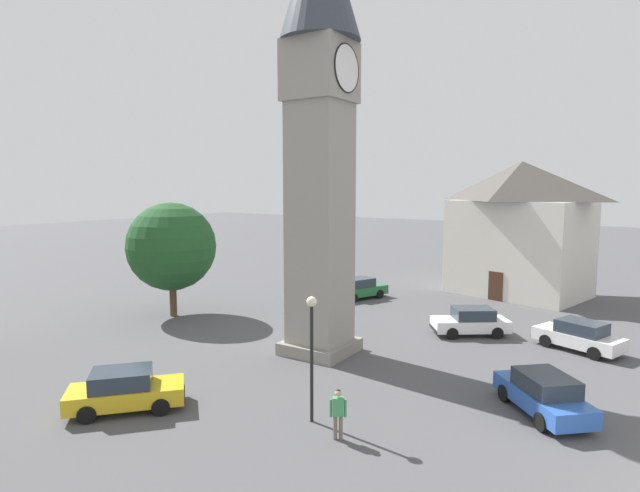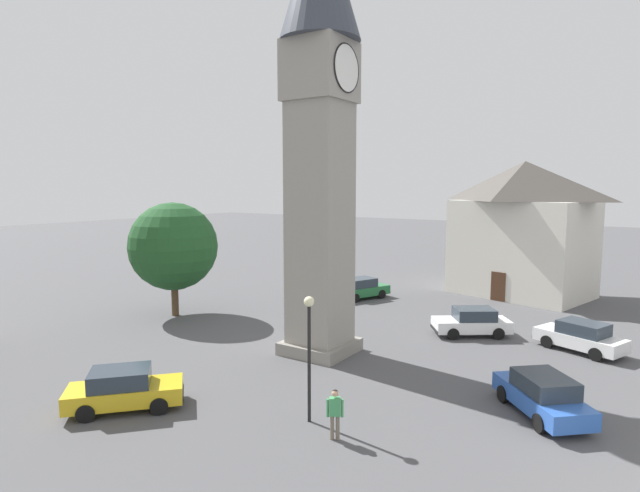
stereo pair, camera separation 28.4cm
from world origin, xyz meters
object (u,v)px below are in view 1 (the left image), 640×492
object	(u,v)px
car_silver_kerb	(125,390)
pedestrian	(338,410)
car_red_corner	(471,321)
car_black_far	(543,394)
car_white_side	(579,336)
lamp_post	(312,337)
clock_tower	(320,93)
tree	(171,247)
building_shop_left	(520,227)
car_blue_kerb	(359,288)

from	to	relation	value
car_silver_kerb	pedestrian	world-z (taller)	pedestrian
car_red_corner	car_black_far	world-z (taller)	same
car_white_side	lamp_post	bearing A→B (deg)	153.28
car_silver_kerb	car_black_far	size ratio (longest dim) A/B	1.00
car_silver_kerb	pedestrian	size ratio (longest dim) A/B	2.47
clock_tower	car_black_far	world-z (taller)	clock_tower
tree	building_shop_left	distance (m)	25.32
car_blue_kerb	tree	bearing A→B (deg)	145.26
lamp_post	tree	bearing A→B (deg)	64.19
clock_tower	tree	distance (m)	14.36
car_silver_kerb	car_white_side	size ratio (longest dim) A/B	0.94
building_shop_left	car_silver_kerb	bearing A→B (deg)	165.37
lamp_post	car_blue_kerb	bearing A→B (deg)	23.61
lamp_post	car_red_corner	bearing A→B (deg)	-6.59
car_white_side	car_black_far	xyz separation A→B (m)	(-8.78, 0.23, 0.00)
car_blue_kerb	car_black_far	size ratio (longest dim) A/B	1.06
car_silver_kerb	car_white_side	xyz separation A→B (m)	(16.74, -13.23, 0.00)
clock_tower	tree	world-z (taller)	clock_tower
tree	car_black_far	bearing A→B (deg)	-96.51
car_silver_kerb	car_black_far	xyz separation A→B (m)	(7.96, -13.00, 0.00)
building_shop_left	car_blue_kerb	bearing A→B (deg)	129.79
pedestrian	lamp_post	xyz separation A→B (m)	(0.61, 1.43, 2.03)
car_red_corner	tree	xyz separation A→B (m)	(-6.02, 17.21, 3.69)
clock_tower	lamp_post	bearing A→B (deg)	-149.45
building_shop_left	car_red_corner	bearing A→B (deg)	-179.05
clock_tower	car_silver_kerb	size ratio (longest dim) A/B	5.14
car_silver_kerb	tree	world-z (taller)	tree
car_silver_kerb	car_blue_kerb	bearing A→B (deg)	4.78
car_blue_kerb	car_red_corner	bearing A→B (deg)	-116.85
pedestrian	building_shop_left	xyz separation A→B (m)	(26.93, 0.07, 4.13)
clock_tower	car_red_corner	xyz separation A→B (m)	(7.06, -5.42, -11.83)
clock_tower	building_shop_left	xyz separation A→B (m)	(19.80, -5.21, -7.45)
clock_tower	car_white_side	distance (m)	17.59
car_black_far	pedestrian	world-z (taller)	pedestrian
car_white_side	tree	bearing A→B (deg)	105.43
car_white_side	car_blue_kerb	bearing A→B (deg)	72.72
tree	clock_tower	bearing A→B (deg)	-95.03
clock_tower	car_white_side	size ratio (longest dim) A/B	4.82
car_white_side	building_shop_left	distance (m)	14.40
car_blue_kerb	pedestrian	xyz separation A→B (m)	(-19.08, -9.50, 0.25)
clock_tower	car_silver_kerb	world-z (taller)	clock_tower
car_red_corner	car_black_far	xyz separation A→B (m)	(-8.57, -5.15, 0.00)
car_red_corner	lamp_post	bearing A→B (deg)	173.41
clock_tower	tree	xyz separation A→B (m)	(1.04, 11.79, -8.14)
pedestrian	lamp_post	world-z (taller)	lamp_post
car_black_far	building_shop_left	bearing A→B (deg)	14.12
pedestrian	lamp_post	bearing A→B (deg)	67.02
car_blue_kerb	lamp_post	xyz separation A→B (m)	(-18.47, -8.07, 2.28)
car_black_far	building_shop_left	xyz separation A→B (m)	(21.31, 5.36, 4.38)
car_white_side	car_black_far	distance (m)	8.79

